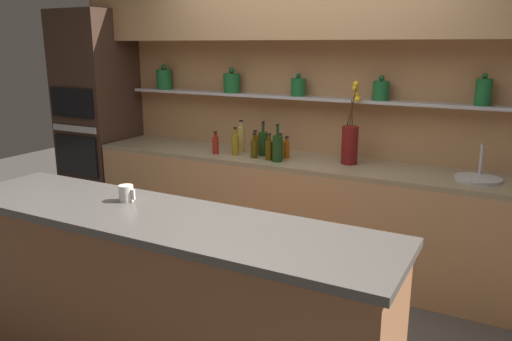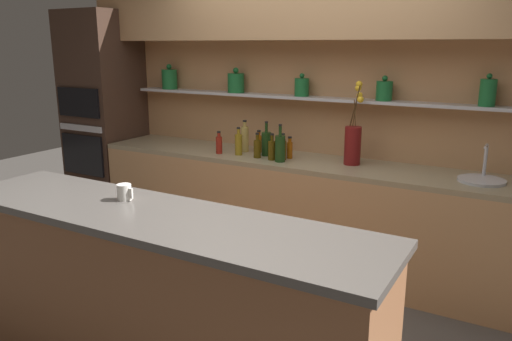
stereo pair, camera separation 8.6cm
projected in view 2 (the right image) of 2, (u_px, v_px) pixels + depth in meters
The scene contains 19 objects.
ground_plane at pixel (225, 333), 3.29m from camera, with size 12.00×12.00×0.00m, color #4C4742.
back_wall_unit at pixel (321, 81), 4.20m from camera, with size 5.20×0.44×2.60m.
back_counter_unit at pixel (290, 211), 4.29m from camera, with size 3.60×0.62×0.92m.
island_counter at pixel (158, 304), 2.64m from camera, with size 2.48×0.61×1.02m.
oven_tower at pixel (105, 120), 5.16m from camera, with size 0.65×0.64×2.17m.
flower_vase at pixel (353, 141), 3.92m from camera, with size 0.14×0.14×0.65m.
sink_fixture at pixel (482, 178), 3.47m from camera, with size 0.32×0.32×0.25m.
bottle_wine_0 at pixel (280, 148), 4.03m from camera, with size 0.08×0.08×0.31m.
bottle_sauce_1 at pixel (290, 149), 4.16m from camera, with size 0.05×0.05×0.18m.
bottle_sauce_2 at pixel (259, 143), 4.40m from camera, with size 0.05×0.05×0.20m.
bottle_wine_3 at pixel (266, 143), 4.26m from camera, with size 0.08×0.08×0.30m.
bottle_oil_4 at pixel (283, 149), 4.11m from camera, with size 0.06×0.06×0.22m.
bottle_spirit_5 at pixel (245, 138), 4.41m from camera, with size 0.07×0.07×0.28m.
bottle_sauce_6 at pixel (219, 144), 4.34m from camera, with size 0.06×0.06×0.20m.
bottle_oil_7 at pixel (239, 144), 4.28m from camera, with size 0.06×0.06×0.24m.
bottle_sauce_8 at pixel (282, 145), 4.39m from camera, with size 0.06×0.06×0.17m.
bottle_oil_9 at pixel (272, 150), 4.10m from camera, with size 0.06×0.06×0.22m.
bottle_oil_10 at pixel (257, 148), 4.18m from camera, with size 0.06×0.06×0.21m.
coffee_mug at pixel (124, 192), 2.72m from camera, with size 0.10×0.08×0.09m.
Camera 2 is at (1.63, -2.44, 1.84)m, focal length 35.00 mm.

